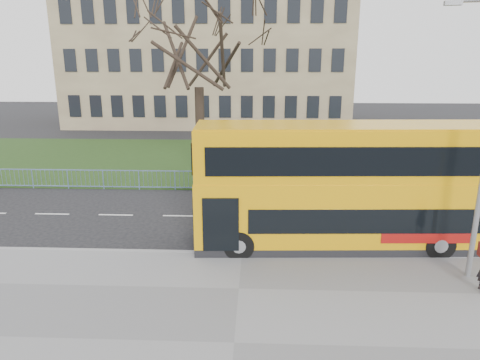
# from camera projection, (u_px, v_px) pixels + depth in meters

# --- Properties ---
(ground) EXTENTS (120.00, 120.00, 0.00)m
(ground) POSITION_uv_depth(u_px,v_px,m) (243.00, 239.00, 17.10)
(ground) COLOR black
(ground) RESTS_ON ground
(pavement) EXTENTS (80.00, 10.50, 0.12)m
(pavement) POSITION_uv_depth(u_px,v_px,m) (234.00, 345.00, 10.58)
(pavement) COLOR slate
(pavement) RESTS_ON ground
(kerb) EXTENTS (80.00, 0.20, 0.14)m
(kerb) POSITION_uv_depth(u_px,v_px,m) (242.00, 254.00, 15.59)
(kerb) COLOR gray
(kerb) RESTS_ON ground
(grass_verge) EXTENTS (80.00, 15.40, 0.08)m
(grass_verge) POSITION_uv_depth(u_px,v_px,m) (250.00, 159.00, 30.86)
(grass_verge) COLOR #1E3513
(grass_verge) RESTS_ON ground
(guard_railing) EXTENTS (40.00, 0.12, 1.10)m
(guard_railing) POSITION_uv_depth(u_px,v_px,m) (248.00, 181.00, 23.31)
(guard_railing) COLOR #6883BA
(guard_railing) RESTS_ON ground
(bare_tree) EXTENTS (8.84, 8.84, 12.63)m
(bare_tree) POSITION_uv_depth(u_px,v_px,m) (199.00, 70.00, 25.15)
(bare_tree) COLOR black
(bare_tree) RESTS_ON grass_verge
(civic_building) EXTENTS (30.00, 15.00, 14.00)m
(civic_building) POSITION_uv_depth(u_px,v_px,m) (211.00, 61.00, 49.15)
(civic_building) COLOR #7B684E
(civic_building) RESTS_ON ground
(yellow_bus) EXTENTS (11.14, 3.14, 4.62)m
(yellow_bus) POSITION_uv_depth(u_px,v_px,m) (345.00, 184.00, 15.79)
(yellow_bus) COLOR #D79609
(yellow_bus) RESTS_ON ground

